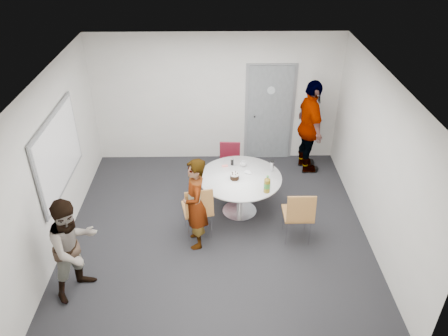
{
  "coord_description": "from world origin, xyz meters",
  "views": [
    {
      "loc": [
        0.02,
        -5.74,
        4.84
      ],
      "look_at": [
        0.12,
        0.25,
        1.1
      ],
      "focal_mm": 35.0,
      "sensor_mm": 36.0,
      "label": 1
    }
  ],
  "objects_px": {
    "door": "(269,113)",
    "person_main": "(195,204)",
    "chair_far": "(230,160)",
    "whiteboard": "(59,152)",
    "chair_near_left": "(198,207)",
    "person_left": "(74,248)",
    "table": "(242,182)",
    "chair_near_right": "(299,212)",
    "person_right": "(310,127)"
  },
  "relations": [
    {
      "from": "chair_far",
      "to": "person_right",
      "type": "distance_m",
      "value": 1.72
    },
    {
      "from": "chair_near_right",
      "to": "chair_far",
      "type": "xyz_separation_m",
      "value": [
        -1.05,
        1.76,
        -0.07
      ]
    },
    {
      "from": "chair_near_right",
      "to": "person_main",
      "type": "height_order",
      "value": "person_main"
    },
    {
      "from": "chair_near_left",
      "to": "person_right",
      "type": "height_order",
      "value": "person_right"
    },
    {
      "from": "table",
      "to": "person_right",
      "type": "relative_size",
      "value": 0.74
    },
    {
      "from": "door",
      "to": "chair_far",
      "type": "relative_size",
      "value": 2.46
    },
    {
      "from": "chair_far",
      "to": "door",
      "type": "bearing_deg",
      "value": -126.52
    },
    {
      "from": "table",
      "to": "whiteboard",
      "type": "bearing_deg",
      "value": -173.79
    },
    {
      "from": "chair_far",
      "to": "person_left",
      "type": "distance_m",
      "value": 3.51
    },
    {
      "from": "chair_far",
      "to": "person_main",
      "type": "distance_m",
      "value": 1.88
    },
    {
      "from": "chair_near_left",
      "to": "chair_near_right",
      "type": "distance_m",
      "value": 1.61
    },
    {
      "from": "chair_near_right",
      "to": "chair_far",
      "type": "relative_size",
      "value": 1.13
    },
    {
      "from": "whiteboard",
      "to": "person_main",
      "type": "bearing_deg",
      "value": -13.13
    },
    {
      "from": "chair_near_right",
      "to": "person_right",
      "type": "distance_m",
      "value": 2.34
    },
    {
      "from": "table",
      "to": "chair_near_right",
      "type": "bearing_deg",
      "value": -42.78
    },
    {
      "from": "whiteboard",
      "to": "person_right",
      "type": "distance_m",
      "value": 4.67
    },
    {
      "from": "door",
      "to": "chair_far",
      "type": "distance_m",
      "value": 1.41
    },
    {
      "from": "chair_near_right",
      "to": "chair_far",
      "type": "height_order",
      "value": "chair_near_right"
    },
    {
      "from": "chair_near_right",
      "to": "person_left",
      "type": "relative_size",
      "value": 0.63
    },
    {
      "from": "person_main",
      "to": "person_left",
      "type": "bearing_deg",
      "value": -67.87
    },
    {
      "from": "whiteboard",
      "to": "chair_near_right",
      "type": "bearing_deg",
      "value": -7.46
    },
    {
      "from": "door",
      "to": "person_right",
      "type": "relative_size",
      "value": 1.1
    },
    {
      "from": "chair_far",
      "to": "person_left",
      "type": "height_order",
      "value": "person_left"
    },
    {
      "from": "person_main",
      "to": "person_left",
      "type": "relative_size",
      "value": 1.01
    },
    {
      "from": "person_main",
      "to": "chair_far",
      "type": "bearing_deg",
      "value": 153.23
    },
    {
      "from": "person_right",
      "to": "chair_near_right",
      "type": "bearing_deg",
      "value": 158.5
    },
    {
      "from": "table",
      "to": "chair_near_right",
      "type": "height_order",
      "value": "table"
    },
    {
      "from": "whiteboard",
      "to": "person_left",
      "type": "relative_size",
      "value": 1.22
    },
    {
      "from": "chair_near_left",
      "to": "person_right",
      "type": "xyz_separation_m",
      "value": [
        2.15,
        2.08,
        0.36
      ]
    },
    {
      "from": "whiteboard",
      "to": "person_left",
      "type": "xyz_separation_m",
      "value": [
        0.51,
        -1.45,
        -0.67
      ]
    },
    {
      "from": "person_right",
      "to": "chair_far",
      "type": "bearing_deg",
      "value": 98.95
    },
    {
      "from": "table",
      "to": "person_main",
      "type": "xyz_separation_m",
      "value": [
        -0.76,
        -0.81,
        0.14
      ]
    },
    {
      "from": "table",
      "to": "door",
      "type": "bearing_deg",
      "value": 71.15
    },
    {
      "from": "chair_near_right",
      "to": "person_left",
      "type": "distance_m",
      "value": 3.39
    },
    {
      "from": "person_right",
      "to": "chair_near_left",
      "type": "bearing_deg",
      "value": 126.3
    },
    {
      "from": "chair_near_left",
      "to": "person_left",
      "type": "distance_m",
      "value": 2.0
    },
    {
      "from": "chair_far",
      "to": "person_right",
      "type": "xyz_separation_m",
      "value": [
        1.6,
        0.48,
        0.44
      ]
    },
    {
      "from": "chair_far",
      "to": "person_left",
      "type": "bearing_deg",
      "value": 54.49
    },
    {
      "from": "chair_near_left",
      "to": "person_right",
      "type": "relative_size",
      "value": 0.51
    },
    {
      "from": "chair_near_right",
      "to": "person_left",
      "type": "xyz_separation_m",
      "value": [
        -3.25,
        -0.96,
        0.18
      ]
    },
    {
      "from": "table",
      "to": "chair_far",
      "type": "height_order",
      "value": "table"
    },
    {
      "from": "chair_near_left",
      "to": "person_main",
      "type": "xyz_separation_m",
      "value": [
        -0.04,
        -0.17,
        0.18
      ]
    },
    {
      "from": "chair_near_left",
      "to": "chair_near_right",
      "type": "height_order",
      "value": "chair_near_left"
    },
    {
      "from": "chair_near_right",
      "to": "person_main",
      "type": "distance_m",
      "value": 1.65
    },
    {
      "from": "whiteboard",
      "to": "chair_far",
      "type": "xyz_separation_m",
      "value": [
        2.71,
        1.27,
        -0.93
      ]
    },
    {
      "from": "door",
      "to": "person_main",
      "type": "distance_m",
      "value": 3.14
    },
    {
      "from": "chair_far",
      "to": "chair_near_right",
      "type": "bearing_deg",
      "value": 124.24
    },
    {
      "from": "door",
      "to": "person_main",
      "type": "relative_size",
      "value": 1.35
    },
    {
      "from": "chair_far",
      "to": "whiteboard",
      "type": "bearing_deg",
      "value": 28.57
    },
    {
      "from": "person_main",
      "to": "person_right",
      "type": "xyz_separation_m",
      "value": [
        2.18,
        2.25,
        0.18
      ]
    }
  ]
}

